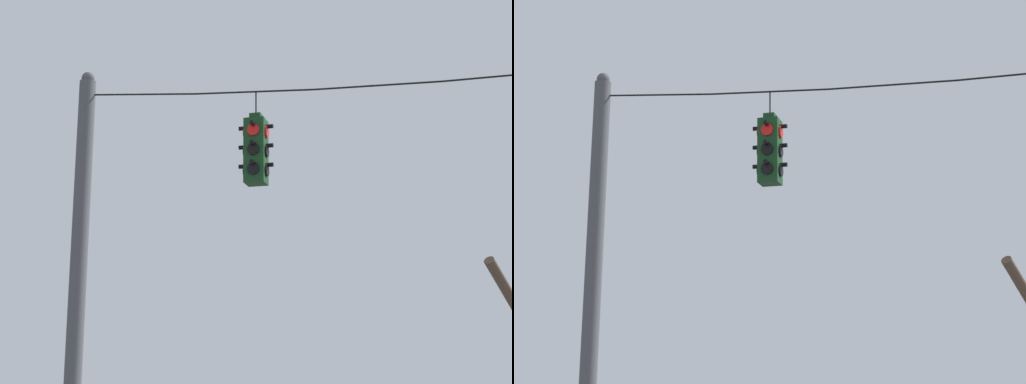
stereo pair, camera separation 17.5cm
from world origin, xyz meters
The scene contains 3 objects.
utility_pole_left centered at (-7.14, 0.07, 3.71)m, with size 0.29×0.29×7.46m.
span_wire centered at (0.00, 0.07, 6.80)m, with size 14.29×0.03×0.37m.
traffic_light_over_intersection centered at (-4.05, 0.07, 5.78)m, with size 0.58×0.58×1.58m.
Camera 2 is at (-0.76, -11.82, 2.24)m, focal length 55.00 mm.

